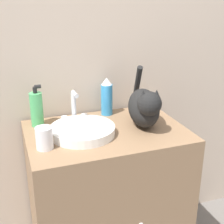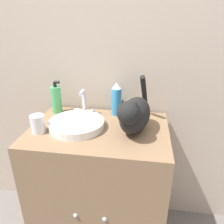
{
  "view_description": "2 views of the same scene",
  "coord_description": "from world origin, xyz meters",
  "px_view_note": "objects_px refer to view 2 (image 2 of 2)",
  "views": [
    {
      "loc": [
        -0.43,
        -1.02,
        1.42
      ],
      "look_at": [
        0.01,
        0.2,
        0.93
      ],
      "focal_mm": 50.0,
      "sensor_mm": 36.0,
      "label": 1
    },
    {
      "loc": [
        0.23,
        -0.76,
        1.37
      ],
      "look_at": [
        0.07,
        0.25,
        0.92
      ],
      "focal_mm": 35.0,
      "sensor_mm": 36.0,
      "label": 2
    }
  ],
  "objects_px": {
    "cat": "(134,114)",
    "spray_bottle": "(116,99)",
    "cup": "(38,124)",
    "soap_bottle": "(56,99)"
  },
  "relations": [
    {
      "from": "cup",
      "to": "cat",
      "type": "bearing_deg",
      "value": 8.75
    },
    {
      "from": "cat",
      "to": "spray_bottle",
      "type": "height_order",
      "value": "cat"
    },
    {
      "from": "cat",
      "to": "spray_bottle",
      "type": "distance_m",
      "value": 0.24
    },
    {
      "from": "spray_bottle",
      "to": "cup",
      "type": "relative_size",
      "value": 2.12
    },
    {
      "from": "cat",
      "to": "soap_bottle",
      "type": "distance_m",
      "value": 0.52
    },
    {
      "from": "cat",
      "to": "cup",
      "type": "bearing_deg",
      "value": -68.08
    },
    {
      "from": "cat",
      "to": "cup",
      "type": "distance_m",
      "value": 0.5
    },
    {
      "from": "soap_bottle",
      "to": "cup",
      "type": "bearing_deg",
      "value": -90.68
    },
    {
      "from": "cat",
      "to": "spray_bottle",
      "type": "relative_size",
      "value": 1.99
    },
    {
      "from": "cat",
      "to": "soap_bottle",
      "type": "height_order",
      "value": "cat"
    }
  ]
}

